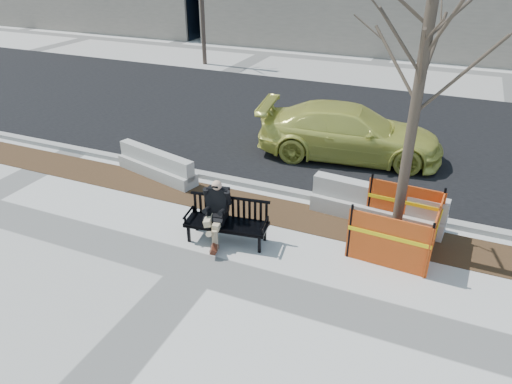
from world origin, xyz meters
TOP-DOWN VIEW (x-y plane):
  - ground at (0.00, 0.00)m, footprint 120.00×120.00m
  - mulch_strip at (0.00, 2.60)m, footprint 40.00×1.20m
  - asphalt_street at (0.00, 8.80)m, footprint 60.00×10.40m
  - curb at (0.00, 3.55)m, footprint 60.00×0.25m
  - bench at (0.11, 1.07)m, footprint 1.82×0.87m
  - seated_man at (-0.13, 1.09)m, footprint 0.69×1.00m
  - tree_fence at (3.33, 2.22)m, footprint 2.49×2.49m
  - sedan at (1.36, 6.41)m, footprint 5.42×2.86m
  - jersey_barrier_left at (-2.97, 3.11)m, footprint 2.60×1.13m
  - jersey_barrier_right at (2.79, 3.15)m, footprint 2.98×0.82m
  - far_tree_left at (-8.11, 15.06)m, footprint 2.98×2.98m

SIDE VIEW (x-z plane):
  - ground at x=0.00m, z-range 0.00..0.00m
  - bench at x=0.11m, z-range -0.46..0.46m
  - seated_man at x=-0.13m, z-range -0.65..0.65m
  - tree_fence at x=3.33m, z-range -2.95..2.95m
  - sedan at x=1.36m, z-range -0.75..0.75m
  - jersey_barrier_left at x=-2.97m, z-range -0.37..0.37m
  - jersey_barrier_right at x=2.79m, z-range -0.42..0.42m
  - far_tree_left at x=-8.11m, z-range -3.10..3.10m
  - asphalt_street at x=0.00m, z-range 0.00..0.01m
  - mulch_strip at x=0.00m, z-range -0.01..0.01m
  - curb at x=0.00m, z-range 0.00..0.12m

